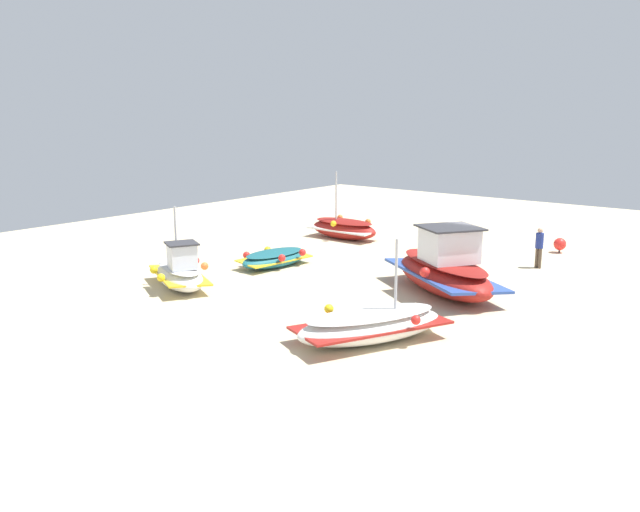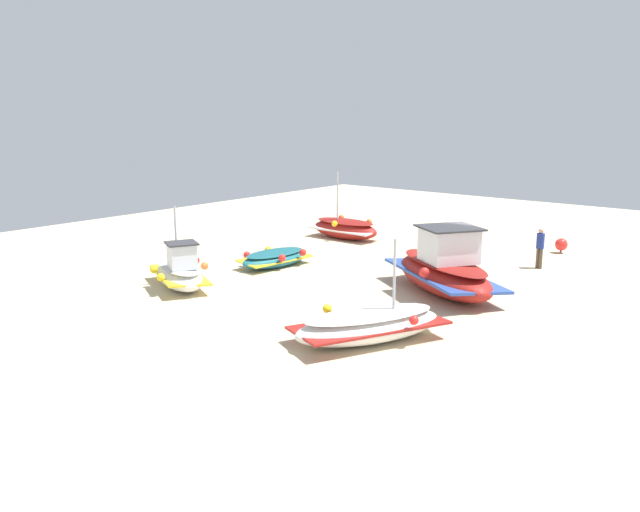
{
  "view_description": "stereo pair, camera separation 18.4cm",
  "coord_description": "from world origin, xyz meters",
  "px_view_note": "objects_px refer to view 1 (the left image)",
  "views": [
    {
      "loc": [
        22.41,
        11.31,
        6.4
      ],
      "look_at": [
        3.07,
        -4.32,
        0.9
      ],
      "focal_mm": 37.48,
      "sensor_mm": 36.0,
      "label": 1
    },
    {
      "loc": [
        22.29,
        11.45,
        6.4
      ],
      "look_at": [
        3.07,
        -4.32,
        0.9
      ],
      "focal_mm": 37.48,
      "sensor_mm": 36.0,
      "label": 2
    }
  ],
  "objects_px": {
    "fishing_boat_0": "(445,270)",
    "fishing_boat_3": "(371,325)",
    "fishing_boat_1": "(275,258)",
    "mooring_buoy_0": "(560,244)",
    "fishing_boat_2": "(180,273)",
    "fishing_boat_4": "(344,228)",
    "person_walking": "(539,245)"
  },
  "relations": [
    {
      "from": "fishing_boat_3",
      "to": "fishing_boat_0",
      "type": "bearing_deg",
      "value": -147.76
    },
    {
      "from": "fishing_boat_0",
      "to": "person_walking",
      "type": "relative_size",
      "value": 3.48
    },
    {
      "from": "fishing_boat_3",
      "to": "person_walking",
      "type": "height_order",
      "value": "fishing_boat_3"
    },
    {
      "from": "fishing_boat_1",
      "to": "mooring_buoy_0",
      "type": "relative_size",
      "value": 5.01
    },
    {
      "from": "fishing_boat_0",
      "to": "fishing_boat_3",
      "type": "distance_m",
      "value": 5.82
    },
    {
      "from": "mooring_buoy_0",
      "to": "fishing_boat_3",
      "type": "bearing_deg",
      "value": 0.18
    },
    {
      "from": "fishing_boat_1",
      "to": "mooring_buoy_0",
      "type": "distance_m",
      "value": 13.05
    },
    {
      "from": "fishing_boat_2",
      "to": "fishing_boat_0",
      "type": "bearing_deg",
      "value": 60.93
    },
    {
      "from": "fishing_boat_2",
      "to": "mooring_buoy_0",
      "type": "xyz_separation_m",
      "value": [
        -14.76,
        8.62,
        -0.17
      ]
    },
    {
      "from": "person_walking",
      "to": "mooring_buoy_0",
      "type": "xyz_separation_m",
      "value": [
        -3.52,
        -0.36,
        -0.57
      ]
    },
    {
      "from": "fishing_boat_1",
      "to": "mooring_buoy_0",
      "type": "height_order",
      "value": "fishing_boat_1"
    },
    {
      "from": "fishing_boat_1",
      "to": "mooring_buoy_0",
      "type": "bearing_deg",
      "value": -33.44
    },
    {
      "from": "fishing_boat_3",
      "to": "fishing_boat_2",
      "type": "bearing_deg",
      "value": -68.1
    },
    {
      "from": "fishing_boat_3",
      "to": "mooring_buoy_0",
      "type": "xyz_separation_m",
      "value": [
        -15.09,
        -0.05,
        -0.07
      ]
    },
    {
      "from": "fishing_boat_2",
      "to": "fishing_boat_4",
      "type": "relative_size",
      "value": 1.03
    },
    {
      "from": "fishing_boat_4",
      "to": "mooring_buoy_0",
      "type": "xyz_separation_m",
      "value": [
        -3.46,
        9.66,
        -0.13
      ]
    },
    {
      "from": "fishing_boat_0",
      "to": "fishing_boat_3",
      "type": "relative_size",
      "value": 1.19
    },
    {
      "from": "fishing_boat_3",
      "to": "fishing_boat_1",
      "type": "bearing_deg",
      "value": -96.89
    },
    {
      "from": "fishing_boat_2",
      "to": "fishing_boat_3",
      "type": "relative_size",
      "value": 0.81
    },
    {
      "from": "fishing_boat_1",
      "to": "fishing_boat_3",
      "type": "bearing_deg",
      "value": -115.32
    },
    {
      "from": "person_walking",
      "to": "fishing_boat_4",
      "type": "bearing_deg",
      "value": -70.4
    },
    {
      "from": "fishing_boat_2",
      "to": "person_walking",
      "type": "distance_m",
      "value": 14.4
    },
    {
      "from": "fishing_boat_0",
      "to": "mooring_buoy_0",
      "type": "distance_m",
      "value": 9.39
    },
    {
      "from": "fishing_boat_0",
      "to": "fishing_boat_3",
      "type": "bearing_deg",
      "value": -48.74
    },
    {
      "from": "fishing_boat_0",
      "to": "fishing_boat_1",
      "type": "relative_size",
      "value": 1.72
    },
    {
      "from": "fishing_boat_0",
      "to": "fishing_boat_1",
      "type": "bearing_deg",
      "value": -140.94
    },
    {
      "from": "fishing_boat_4",
      "to": "fishing_boat_1",
      "type": "bearing_deg",
      "value": -77.17
    },
    {
      "from": "fishing_boat_1",
      "to": "person_walking",
      "type": "xyz_separation_m",
      "value": [
        -6.61,
        8.59,
        0.62
      ]
    },
    {
      "from": "fishing_boat_2",
      "to": "fishing_boat_4",
      "type": "distance_m",
      "value": 11.35
    },
    {
      "from": "fishing_boat_1",
      "to": "fishing_boat_3",
      "type": "height_order",
      "value": "fishing_boat_3"
    },
    {
      "from": "fishing_boat_3",
      "to": "person_walking",
      "type": "relative_size",
      "value": 2.92
    },
    {
      "from": "fishing_boat_0",
      "to": "person_walking",
      "type": "xyz_separation_m",
      "value": [
        -5.83,
        1.14,
        0.13
      ]
    }
  ]
}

